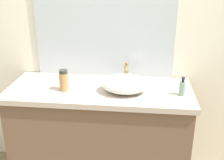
{
  "coord_description": "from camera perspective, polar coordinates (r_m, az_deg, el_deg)",
  "views": [
    {
      "loc": [
        0.29,
        -1.57,
        1.77
      ],
      "look_at": [
        0.08,
        0.38,
        0.99
      ],
      "focal_mm": 44.32,
      "sensor_mm": 36.0,
      "label": 1
    }
  ],
  "objects": [
    {
      "name": "faucet",
      "position": [
        2.21,
        2.96,
        1.63
      ],
      "size": [
        0.03,
        0.13,
        0.18
      ],
      "color": "brown",
      "rests_on": "vanity_counter"
    },
    {
      "name": "sink_basin",
      "position": [
        2.08,
        2.68,
        -0.8
      ],
      "size": [
        0.35,
        0.29,
        0.13
      ],
      "primitive_type": "ellipsoid",
      "color": "white",
      "rests_on": "vanity_counter"
    },
    {
      "name": "lotion_bottle",
      "position": [
        2.13,
        -9.89,
        -0.12
      ],
      "size": [
        0.07,
        0.07,
        0.16
      ],
      "color": "#AA804F",
      "rests_on": "vanity_counter"
    },
    {
      "name": "soap_dispenser",
      "position": [
        2.08,
        14.31,
        -1.52
      ],
      "size": [
        0.05,
        0.05,
        0.15
      ],
      "color": "gray",
      "rests_on": "vanity_counter"
    },
    {
      "name": "vanity_counter",
      "position": [
        2.38,
        -2.41,
        -11.72
      ],
      "size": [
        1.44,
        0.59,
        0.91
      ],
      "color": "brown",
      "rests_on": "ground"
    },
    {
      "name": "bathroom_wall_rear",
      "position": [
        2.36,
        -0.96,
        10.26
      ],
      "size": [
        6.0,
        0.06,
        2.6
      ],
      "primitive_type": "cube",
      "color": "silver",
      "rests_on": "ground"
    },
    {
      "name": "wall_mirror_panel",
      "position": [
        2.31,
        -1.69,
        12.55
      ],
      "size": [
        1.17,
        0.01,
        0.98
      ],
      "primitive_type": "cube",
      "color": "#B2BCC6",
      "rests_on": "vanity_counter"
    }
  ]
}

